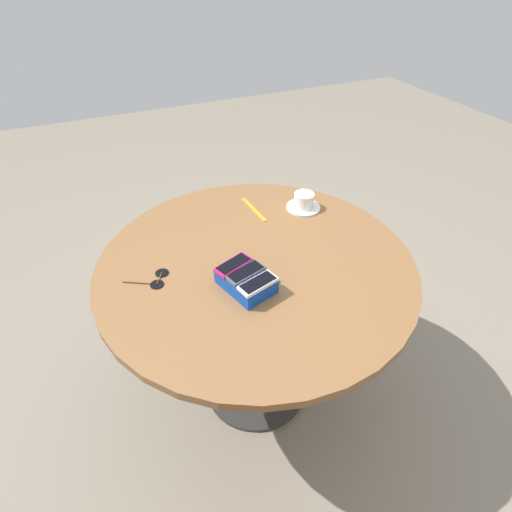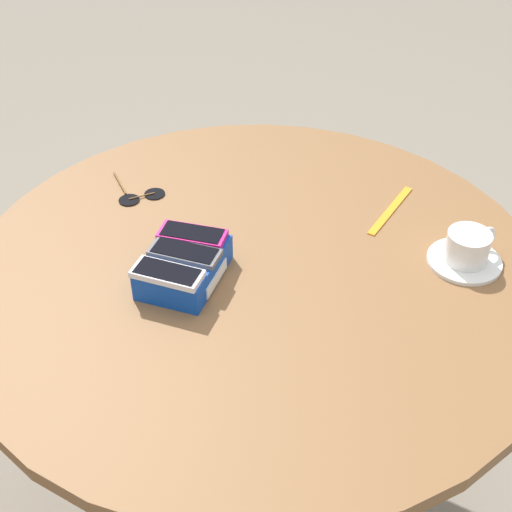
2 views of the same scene
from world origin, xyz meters
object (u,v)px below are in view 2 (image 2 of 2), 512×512
object	(u,v)px
saucer	(464,261)
lanyard_strap	(391,210)
round_table	(256,308)
phone_gray	(185,252)
coffee_cup	(469,246)
phone_magenta	(192,235)
phone_white	(167,274)
phone_box	(184,267)
sunglasses	(140,195)

from	to	relation	value
saucer	lanyard_strap	size ratio (longest dim) A/B	0.71
round_table	lanyard_strap	distance (m)	0.35
phone_gray	round_table	bearing A→B (deg)	-38.26
phone_gray	coffee_cup	distance (m)	0.53
phone_gray	phone_magenta	distance (m)	0.05
phone_white	saucer	distance (m)	0.57
phone_box	phone_gray	xyz separation A→B (m)	(0.00, -0.00, 0.03)
phone_box	phone_magenta	world-z (taller)	phone_magenta
phone_box	coffee_cup	world-z (taller)	coffee_cup
phone_magenta	lanyard_strap	bearing A→B (deg)	-32.59
phone_magenta	phone_gray	bearing A→B (deg)	-155.62
phone_white	lanyard_strap	bearing A→B (deg)	-22.43
phone_white	phone_gray	bearing A→B (deg)	12.47
round_table	coffee_cup	bearing A→B (deg)	-53.70
phone_white	coffee_cup	size ratio (longest dim) A/B	1.24
phone_magenta	sunglasses	bearing A→B (deg)	66.73
coffee_cup	sunglasses	world-z (taller)	coffee_cup
phone_white	phone_magenta	xyz separation A→B (m)	(0.11, 0.04, 0.00)
coffee_cup	lanyard_strap	bearing A→B (deg)	69.89
phone_box	sunglasses	xyz separation A→B (m)	(0.15, 0.26, -0.02)
saucer	coffee_cup	size ratio (longest dim) A/B	1.29
phone_white	saucer	world-z (taller)	phone_white
phone_magenta	coffee_cup	bearing A→B (deg)	-55.50
phone_magenta	saucer	world-z (taller)	phone_magenta
lanyard_strap	sunglasses	size ratio (longest dim) A/B	1.30
round_table	coffee_cup	world-z (taller)	coffee_cup
round_table	phone_magenta	distance (m)	0.21
round_table	phone_magenta	world-z (taller)	phone_magenta
phone_box	sunglasses	bearing A→B (deg)	59.07
round_table	coffee_cup	xyz separation A→B (m)	(0.24, -0.32, 0.15)
phone_gray	lanyard_strap	world-z (taller)	phone_gray
lanyard_strap	saucer	bearing A→B (deg)	-110.83
phone_gray	phone_box	bearing A→B (deg)	170.35
phone_gray	coffee_cup	bearing A→B (deg)	-49.82
phone_magenta	sunglasses	xyz separation A→B (m)	(0.10, 0.23, -0.06)
lanyard_strap	sunglasses	distance (m)	0.54
round_table	coffee_cup	distance (m)	0.43
round_table	sunglasses	distance (m)	0.36
round_table	saucer	bearing A→B (deg)	-53.89
round_table	lanyard_strap	bearing A→B (deg)	-22.57
phone_box	saucer	world-z (taller)	phone_box
round_table	phone_gray	xyz separation A→B (m)	(-0.11, 0.08, 0.17)
round_table	phone_white	size ratio (longest dim) A/B	8.24
phone_gray	phone_magenta	xyz separation A→B (m)	(0.05, 0.02, 0.00)
phone_gray	lanyard_strap	distance (m)	0.47
round_table	sunglasses	bearing A→B (deg)	82.73
phone_magenta	phone_box	bearing A→B (deg)	-157.80
sunglasses	lanyard_strap	bearing A→B (deg)	-60.48
lanyard_strap	coffee_cup	bearing A→B (deg)	-110.11
phone_magenta	sunglasses	size ratio (longest dim) A/B	0.89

